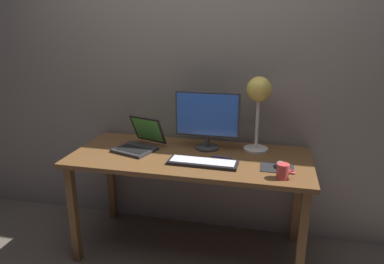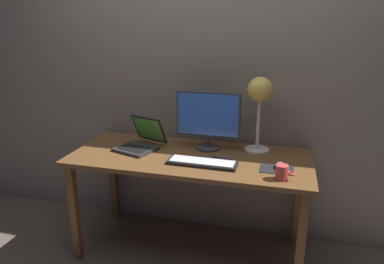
% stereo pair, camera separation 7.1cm
% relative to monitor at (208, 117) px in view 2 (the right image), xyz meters
% --- Properties ---
extents(ground_plane, '(4.80, 4.80, 0.00)m').
position_rel_monitor_xyz_m(ground_plane, '(-0.09, -0.15, -0.97)').
color(ground_plane, brown).
rests_on(ground_plane, ground).
extents(back_wall, '(4.80, 0.06, 2.60)m').
position_rel_monitor_xyz_m(back_wall, '(-0.09, 0.25, 0.33)').
color(back_wall, gray).
rests_on(back_wall, ground).
extents(desk, '(1.60, 0.70, 0.74)m').
position_rel_monitor_xyz_m(desk, '(-0.09, -0.15, -0.31)').
color(desk, brown).
rests_on(desk, ground).
extents(monitor, '(0.45, 0.17, 0.41)m').
position_rel_monitor_xyz_m(monitor, '(0.00, 0.00, 0.00)').
color(monitor, '#38383A').
rests_on(monitor, desk).
extents(keyboard_main, '(0.44, 0.15, 0.03)m').
position_rel_monitor_xyz_m(keyboard_main, '(0.03, -0.29, -0.22)').
color(keyboard_main, black).
rests_on(keyboard_main, desk).
extents(laptop, '(0.34, 0.38, 0.22)m').
position_rel_monitor_xyz_m(laptop, '(-0.46, -0.10, -0.17)').
color(laptop, '#28282B').
rests_on(laptop, desk).
extents(desk_lamp, '(0.17, 0.17, 0.51)m').
position_rel_monitor_xyz_m(desk_lamp, '(0.34, 0.05, 0.16)').
color(desk_lamp, beige).
rests_on(desk_lamp, desk).
extents(mousepad, '(0.20, 0.16, 0.00)m').
position_rel_monitor_xyz_m(mousepad, '(0.49, -0.25, -0.23)').
color(mousepad, black).
rests_on(mousepad, desk).
extents(mouse, '(0.06, 0.10, 0.03)m').
position_rel_monitor_xyz_m(mouse, '(0.50, -0.24, -0.21)').
color(mouse, slate).
rests_on(mouse, mousepad).
extents(coffee_mug, '(0.11, 0.07, 0.09)m').
position_rel_monitor_xyz_m(coffee_mug, '(0.52, -0.40, -0.18)').
color(coffee_mug, '#CC3F3F').
rests_on(coffee_mug, desk).
extents(pen, '(0.14, 0.03, 0.01)m').
position_rel_monitor_xyz_m(pen, '(0.13, -0.16, -0.22)').
color(pen, '#2633A5').
rests_on(pen, desk).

